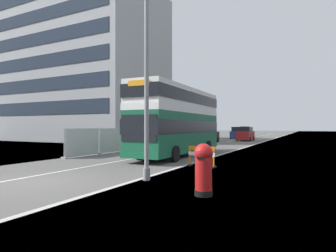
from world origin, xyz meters
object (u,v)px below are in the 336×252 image
Objects in this scene: car_receding_mid at (246,134)px; double_decker_bus at (179,120)px; car_oncoming_near at (208,135)px; lamppost_foreground at (147,84)px; car_receding_far at (237,133)px; car_far_side at (245,132)px; red_pillar_postbox at (204,167)px; roadworks_barrier at (202,154)px.

double_decker_bus is at bearing -89.19° from car_receding_mid.
double_decker_bus is 2.58× the size of car_oncoming_near.
lamppost_foreground is (2.95, -9.31, 1.24)m from double_decker_bus.
car_receding_far is (-3.12, 7.77, -0.02)m from car_receding_mid.
lamppost_foreground is 34.02m from car_receding_mid.
double_decker_bus is 9.84m from lamppost_foreground.
car_oncoming_near is 1.05× the size of car_receding_far.
double_decker_bus is 32.42m from car_receding_far.
lamppost_foreground is 1.83× the size of car_oncoming_near.
car_receding_mid is 15.81m from car_far_side.
red_pillar_postbox is at bearing -24.13° from lamppost_foreground.
red_pillar_postbox is 6.36m from roadworks_barrier.
roadworks_barrier is (-2.30, 5.92, -0.21)m from red_pillar_postbox.
car_receding_far is at bearing 96.15° from double_decker_bus.
car_receding_far is (-6.41, 41.51, -2.90)m from lamppost_foreground.
double_decker_bus reaches higher than car_receding_mid.
car_far_side reaches higher than car_receding_mid.
car_receding_far is (-9.33, 42.81, 0.07)m from red_pillar_postbox.
double_decker_bus is at bearing -77.39° from car_oncoming_near.
double_decker_bus is 24.49m from car_receding_mid.
lamppost_foreground is at bearing -72.45° from double_decker_bus.
car_oncoming_near is (-6.83, 26.70, -2.83)m from lamppost_foreground.
double_decker_bus is 2.71× the size of car_receding_far.
double_decker_bus is 2.65× the size of car_far_side.
car_receding_far is at bearing 100.78° from roadworks_barrier.
car_oncoming_near reaches higher than red_pillar_postbox.
car_far_side is (-6.63, 49.20, -2.85)m from lamppost_foreground.
roadworks_barrier is at bearing 82.48° from lamppost_foreground.
lamppost_foreground is at bearing -81.22° from car_receding_far.
roadworks_barrier is (3.55, -4.69, -1.95)m from double_decker_bus.
red_pillar_postbox is at bearing -70.81° from car_oncoming_near.
car_receding_far is 0.98× the size of car_far_side.
roadworks_barrier is at bearing -71.37° from car_oncoming_near.
car_receding_far reaches higher than red_pillar_postbox.
red_pillar_postbox is at bearing -77.71° from car_receding_far.
lamppost_foreground is 27.71m from car_oncoming_near.
car_receding_far is at bearing 88.37° from car_oncoming_near.
lamppost_foreground is 5.11× the size of roadworks_barrier.
car_receding_mid is (-3.90, 29.12, 0.31)m from roadworks_barrier.
double_decker_bus reaches higher than car_far_side.
car_far_side is at bearing 102.19° from car_receding_mid.
car_receding_far reaches higher than roadworks_barrier.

